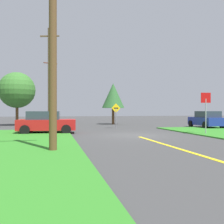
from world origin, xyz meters
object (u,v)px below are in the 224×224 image
(stop_sign, at_px, (206,105))
(car_on_crossroad, at_px, (206,120))
(utility_pole_far, at_px, (50,90))
(utility_pole_near, at_px, (53,55))
(direction_sign, at_px, (116,113))
(pine_tree_center, at_px, (113,96))
(oak_tree_left, at_px, (17,90))
(parked_car_near_building, at_px, (46,122))
(utility_pole_mid, at_px, (50,77))

(stop_sign, xyz_separation_m, car_on_crossroad, (4.18, 6.17, -1.22))
(car_on_crossroad, distance_m, utility_pole_far, 19.46)
(utility_pole_near, xyz_separation_m, direction_sign, (5.72, 12.47, -2.43))
(pine_tree_center, bearing_deg, oak_tree_left, -178.78)
(utility_pole_near, bearing_deg, oak_tree_left, 101.68)
(parked_car_near_building, distance_m, oak_tree_left, 11.54)
(utility_pole_mid, relative_size, utility_pole_far, 1.09)
(car_on_crossroad, height_order, pine_tree_center, pine_tree_center)
(stop_sign, bearing_deg, car_on_crossroad, -117.62)
(utility_pole_near, bearing_deg, utility_pole_mid, 91.41)
(direction_sign, relative_size, oak_tree_left, 0.40)
(utility_pole_near, distance_m, utility_pole_mid, 13.68)
(stop_sign, distance_m, direction_sign, 8.72)
(utility_pole_mid, height_order, utility_pole_far, utility_pole_mid)
(utility_pole_far, bearing_deg, stop_sign, -59.64)
(utility_pole_mid, distance_m, pine_tree_center, 9.46)
(car_on_crossroad, height_order, utility_pole_far, utility_pole_far)
(utility_pole_mid, xyz_separation_m, direction_sign, (6.06, -1.18, -3.30))
(stop_sign, distance_m, utility_pole_near, 11.62)
(utility_pole_near, bearing_deg, stop_sign, 26.22)
(parked_car_near_building, height_order, pine_tree_center, pine_tree_center)
(direction_sign, bearing_deg, utility_pole_mid, 169.01)
(parked_car_near_building, xyz_separation_m, oak_tree_left, (-3.44, 10.56, 3.14))
(parked_car_near_building, distance_m, car_on_crossroad, 15.21)
(parked_car_near_building, distance_m, pine_tree_center, 13.47)
(stop_sign, height_order, utility_pole_mid, utility_pole_mid)
(pine_tree_center, bearing_deg, utility_pole_near, -110.10)
(car_on_crossroad, bearing_deg, utility_pole_far, 54.47)
(stop_sign, height_order, utility_pole_near, utility_pole_near)
(car_on_crossroad, height_order, oak_tree_left, oak_tree_left)
(utility_pole_far, height_order, direction_sign, utility_pole_far)
(parked_car_near_building, height_order, utility_pole_mid, utility_pole_mid)
(stop_sign, distance_m, utility_pole_mid, 13.93)
(utility_pole_mid, bearing_deg, oak_tree_left, 123.44)
(stop_sign, height_order, pine_tree_center, pine_tree_center)
(utility_pole_near, distance_m, oak_tree_left, 19.54)
(direction_sign, bearing_deg, pine_tree_center, 78.81)
(direction_sign, bearing_deg, oak_tree_left, 145.47)
(stop_sign, bearing_deg, parked_car_near_building, -11.57)
(utility_pole_mid, distance_m, utility_pole_far, 9.66)
(parked_car_near_building, bearing_deg, utility_pole_near, -82.65)
(parked_car_near_building, bearing_deg, utility_pole_mid, 91.93)
(utility_pole_near, xyz_separation_m, pine_tree_center, (7.09, 19.37, -0.40))
(utility_pole_near, height_order, utility_pole_far, utility_pole_far)
(parked_car_near_building, relative_size, utility_pole_near, 0.56)
(stop_sign, xyz_separation_m, pine_tree_center, (-3.20, 14.30, 1.47))
(utility_pole_far, distance_m, direction_sign, 12.77)
(parked_car_near_building, distance_m, utility_pole_far, 15.15)
(stop_sign, relative_size, oak_tree_left, 0.49)
(stop_sign, relative_size, parked_car_near_building, 0.69)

